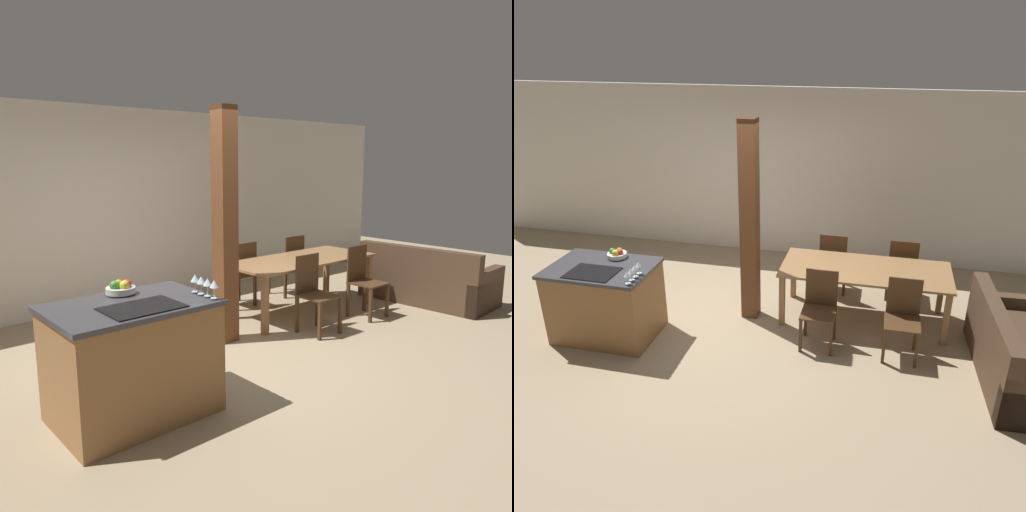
{
  "view_description": "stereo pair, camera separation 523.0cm",
  "coord_description": "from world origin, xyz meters",
  "views": [
    {
      "loc": [
        -2.97,
        -3.86,
        1.97
      ],
      "look_at": [
        0.6,
        0.2,
        0.95
      ],
      "focal_mm": 35.0,
      "sensor_mm": 36.0,
      "label": 1
    },
    {
      "loc": [
        1.88,
        -5.18,
        3.39
      ],
      "look_at": [
        0.6,
        0.2,
        0.95
      ],
      "focal_mm": 35.0,
      "sensor_mm": 36.0,
      "label": 2
    }
  ],
  "objects": [
    {
      "name": "wine_glass_middle",
      "position": [
        -0.74,
        -0.75,
        1.04
      ],
      "size": [
        0.07,
        0.07,
        0.15
      ],
      "color": "silver",
      "rests_on": "kitchen_island"
    },
    {
      "name": "dining_chair_near_right",
      "position": [
        2.21,
        -0.07,
        0.48
      ],
      "size": [
        0.4,
        0.4,
        0.91
      ],
      "color": "#472D19",
      "rests_on": "ground_plane"
    },
    {
      "name": "wine_glass_near",
      "position": [
        -0.74,
        -0.83,
        1.04
      ],
      "size": [
        0.07,
        0.07,
        0.15
      ],
      "color": "silver",
      "rests_on": "kitchen_island"
    },
    {
      "name": "wine_glass_end",
      "position": [
        -0.74,
        -0.57,
        1.04
      ],
      "size": [
        0.07,
        0.07,
        0.15
      ],
      "color": "silver",
      "rests_on": "kitchen_island"
    },
    {
      "name": "ground_plane",
      "position": [
        0.0,
        0.0,
        0.0
      ],
      "size": [
        16.0,
        16.0,
        0.0
      ],
      "primitive_type": "plane",
      "color": "#9E896B"
    },
    {
      "name": "dining_chair_far_left",
      "position": [
        1.26,
        1.28,
        0.48
      ],
      "size": [
        0.4,
        0.4,
        0.91
      ],
      "rotation": [
        0.0,
        0.0,
        3.14
      ],
      "color": "#472D19",
      "rests_on": "ground_plane"
    },
    {
      "name": "timber_post",
      "position": [
        0.3,
        0.37,
        1.28
      ],
      "size": [
        0.21,
        0.21,
        2.55
      ],
      "color": "brown",
      "rests_on": "ground_plane"
    },
    {
      "name": "dining_chair_near_left",
      "position": [
        1.26,
        -0.07,
        0.48
      ],
      "size": [
        0.4,
        0.4,
        0.91
      ],
      "color": "#472D19",
      "rests_on": "ground_plane"
    },
    {
      "name": "dining_chair_far_right",
      "position": [
        2.21,
        1.28,
        0.48
      ],
      "size": [
        0.4,
        0.4,
        0.91
      ],
      "rotation": [
        0.0,
        0.0,
        3.14
      ],
      "color": "#472D19",
      "rests_on": "ground_plane"
    },
    {
      "name": "fruit_bowl",
      "position": [
        -1.22,
        -0.21,
        0.97
      ],
      "size": [
        0.24,
        0.24,
        0.11
      ],
      "color": "silver",
      "rests_on": "kitchen_island"
    },
    {
      "name": "couch",
      "position": [
        3.45,
        -0.26,
        0.28
      ],
      "size": [
        0.98,
        1.81,
        0.82
      ],
      "rotation": [
        0.0,
        0.0,
        1.62
      ],
      "color": "#473323",
      "rests_on": "ground_plane"
    },
    {
      "name": "dining_table",
      "position": [
        1.74,
        0.6,
        0.64
      ],
      "size": [
        2.1,
        0.9,
        0.72
      ],
      "color": "olive",
      "rests_on": "ground_plane"
    },
    {
      "name": "kitchen_island",
      "position": [
        -1.28,
        -0.49,
        0.46
      ],
      "size": [
        1.22,
        0.85,
        0.93
      ],
      "color": "olive",
      "rests_on": "ground_plane"
    },
    {
      "name": "wine_glass_far",
      "position": [
        -0.74,
        -0.66,
        1.04
      ],
      "size": [
        0.07,
        0.07,
        0.15
      ],
      "color": "silver",
      "rests_on": "kitchen_island"
    },
    {
      "name": "wall_back",
      "position": [
        0.0,
        2.55,
        1.35
      ],
      "size": [
        11.2,
        0.08,
        2.7
      ],
      "color": "silver",
      "rests_on": "ground_plane"
    }
  ]
}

